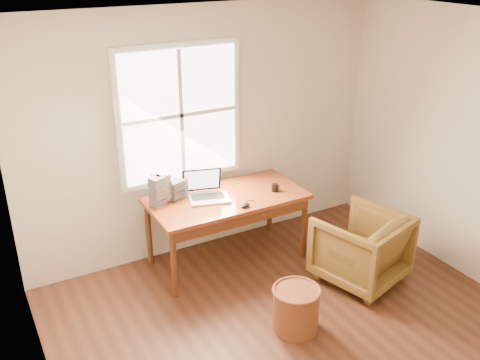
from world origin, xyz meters
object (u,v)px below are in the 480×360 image
object	(u,v)px
desk	(227,198)
cd_stack_a	(162,188)
wicker_stool	(296,309)
coffee_mug	(275,188)
laptop	(209,187)
armchair	(361,247)

from	to	relation	value
desk	cd_stack_a	bearing A→B (deg)	160.37
wicker_stool	coffee_mug	xyz separation A→B (m)	(0.49, 1.15, 0.59)
laptop	cd_stack_a	distance (m)	0.47
armchair	cd_stack_a	xyz separation A→B (m)	(-1.60, 1.17, 0.54)
desk	cd_stack_a	xyz separation A→B (m)	(-0.61, 0.22, 0.17)
armchair	cd_stack_a	size ratio (longest dim) A/B	2.67
armchair	coffee_mug	distance (m)	1.05
armchair	coffee_mug	size ratio (longest dim) A/B	9.90
coffee_mug	cd_stack_a	world-z (taller)	cd_stack_a
armchair	desk	bearing A→B (deg)	-59.55
armchair	wicker_stool	world-z (taller)	armchair
desk	coffee_mug	world-z (taller)	coffee_mug
cd_stack_a	wicker_stool	bearing A→B (deg)	-67.90
wicker_stool	coffee_mug	distance (m)	1.39
desk	coffee_mug	distance (m)	0.51
desk	coffee_mug	size ratio (longest dim) A/B	20.10
armchair	wicker_stool	xyz separation A→B (m)	(-1.00, -0.33, -0.16)
laptop	coffee_mug	bearing A→B (deg)	4.01
desk	laptop	world-z (taller)	laptop
wicker_stool	cd_stack_a	size ratio (longest dim) A/B	1.34
desk	armchair	size ratio (longest dim) A/B	2.03
armchair	wicker_stool	bearing A→B (deg)	2.57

